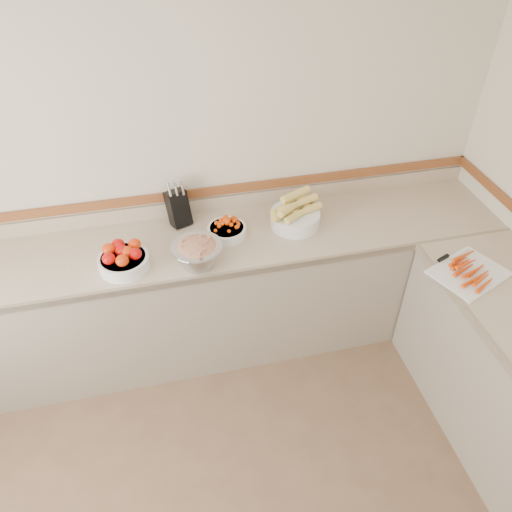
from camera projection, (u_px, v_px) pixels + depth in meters
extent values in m
plane|color=beige|center=(175.00, 159.00, 3.02)|extent=(4.00, 0.00, 4.00)
cube|color=#C1A88C|center=(188.00, 246.00, 3.05)|extent=(4.00, 0.65, 0.04)
cube|color=gray|center=(194.00, 298.00, 3.33)|extent=(4.00, 0.63, 0.86)
cube|color=gray|center=(195.00, 280.00, 2.81)|extent=(4.00, 0.02, 0.04)
cube|color=#C1A88C|center=(181.00, 208.00, 3.23)|extent=(4.00, 0.02, 0.10)
cube|color=brown|center=(180.00, 195.00, 3.17)|extent=(4.00, 0.02, 0.06)
cube|color=black|center=(178.00, 208.00, 3.12)|extent=(0.17, 0.18, 0.24)
cylinder|color=silver|center=(170.00, 192.00, 3.00)|extent=(0.03, 0.03, 0.06)
cylinder|color=silver|center=(176.00, 191.00, 3.01)|extent=(0.03, 0.03, 0.06)
cylinder|color=silver|center=(183.00, 190.00, 3.02)|extent=(0.03, 0.03, 0.06)
cylinder|color=silver|center=(169.00, 190.00, 3.02)|extent=(0.03, 0.03, 0.06)
cylinder|color=silver|center=(176.00, 189.00, 3.03)|extent=(0.03, 0.03, 0.06)
cylinder|color=silver|center=(182.00, 188.00, 3.04)|extent=(0.03, 0.03, 0.06)
cylinder|color=silver|center=(169.00, 187.00, 3.04)|extent=(0.03, 0.03, 0.06)
cylinder|color=silver|center=(175.00, 187.00, 3.05)|extent=(0.03, 0.03, 0.06)
cylinder|color=silver|center=(182.00, 186.00, 3.05)|extent=(0.03, 0.03, 0.06)
cylinder|color=white|center=(124.00, 262.00, 2.84)|extent=(0.29, 0.29, 0.08)
torus|color=white|center=(123.00, 258.00, 2.82)|extent=(0.29, 0.29, 0.01)
cylinder|color=white|center=(123.00, 258.00, 2.82)|extent=(0.25, 0.25, 0.01)
ellipsoid|color=red|center=(109.00, 259.00, 2.75)|extent=(0.07, 0.07, 0.07)
ellipsoid|color=#EB3508|center=(122.00, 261.00, 2.74)|extent=(0.07, 0.07, 0.07)
ellipsoid|color=red|center=(135.00, 254.00, 2.79)|extent=(0.07, 0.07, 0.07)
ellipsoid|color=#EB3508|center=(109.00, 249.00, 2.82)|extent=(0.07, 0.07, 0.07)
ellipsoid|color=red|center=(122.00, 251.00, 2.81)|extent=(0.07, 0.07, 0.07)
ellipsoid|color=#EB3508|center=(134.00, 244.00, 2.85)|extent=(0.07, 0.07, 0.07)
ellipsoid|color=red|center=(118.00, 245.00, 2.85)|extent=(0.07, 0.07, 0.07)
ellipsoid|color=#EB3508|center=(128.00, 252.00, 2.80)|extent=(0.07, 0.07, 0.07)
cylinder|color=white|center=(227.00, 231.00, 3.08)|extent=(0.24, 0.24, 0.06)
torus|color=white|center=(227.00, 228.00, 3.06)|extent=(0.24, 0.24, 0.01)
cylinder|color=white|center=(227.00, 228.00, 3.06)|extent=(0.21, 0.21, 0.01)
sphere|color=#F34608|center=(221.00, 222.00, 3.04)|extent=(0.03, 0.03, 0.03)
sphere|color=#F34608|center=(226.00, 222.00, 3.03)|extent=(0.03, 0.03, 0.03)
sphere|color=#F34608|center=(231.00, 218.00, 3.09)|extent=(0.03, 0.03, 0.03)
sphere|color=#F34608|center=(230.00, 217.00, 3.10)|extent=(0.03, 0.03, 0.03)
sphere|color=#F34608|center=(228.00, 219.00, 3.07)|extent=(0.03, 0.03, 0.03)
sphere|color=#F34608|center=(230.00, 217.00, 3.10)|extent=(0.03, 0.03, 0.03)
sphere|color=#F34608|center=(220.00, 222.00, 3.04)|extent=(0.03, 0.03, 0.03)
sphere|color=#F34608|center=(235.00, 222.00, 3.05)|extent=(0.03, 0.03, 0.03)
sphere|color=#F34608|center=(236.00, 219.00, 3.09)|extent=(0.03, 0.03, 0.03)
sphere|color=#F34608|center=(232.00, 222.00, 3.04)|extent=(0.03, 0.03, 0.03)
sphere|color=#F34608|center=(238.00, 226.00, 3.03)|extent=(0.03, 0.03, 0.03)
sphere|color=#F34608|center=(218.00, 225.00, 3.03)|extent=(0.03, 0.03, 0.03)
sphere|color=#F34608|center=(219.00, 226.00, 3.02)|extent=(0.03, 0.03, 0.03)
sphere|color=#F34608|center=(226.00, 220.00, 3.02)|extent=(0.03, 0.03, 0.03)
sphere|color=#F34608|center=(226.00, 220.00, 3.03)|extent=(0.03, 0.03, 0.03)
sphere|color=#F34608|center=(216.00, 220.00, 3.08)|extent=(0.03, 0.03, 0.03)
sphere|color=#F34608|center=(229.00, 231.00, 2.99)|extent=(0.03, 0.03, 0.03)
sphere|color=#F34608|center=(231.00, 218.00, 3.09)|extent=(0.03, 0.03, 0.03)
sphere|color=#F34608|center=(216.00, 223.00, 3.05)|extent=(0.03, 0.03, 0.03)
sphere|color=#F34608|center=(230.00, 223.00, 3.01)|extent=(0.03, 0.03, 0.03)
sphere|color=#F34608|center=(220.00, 226.00, 3.02)|extent=(0.03, 0.03, 0.03)
sphere|color=#F34608|center=(231.00, 225.00, 3.01)|extent=(0.03, 0.03, 0.03)
sphere|color=#F34608|center=(213.00, 225.00, 3.04)|extent=(0.03, 0.03, 0.03)
sphere|color=#F34608|center=(229.00, 219.00, 3.07)|extent=(0.03, 0.03, 0.03)
sphere|color=#F34608|center=(224.00, 218.00, 3.06)|extent=(0.03, 0.03, 0.03)
sphere|color=#F34608|center=(235.00, 226.00, 3.02)|extent=(0.03, 0.03, 0.03)
sphere|color=#F34608|center=(223.00, 221.00, 3.04)|extent=(0.03, 0.03, 0.03)
sphere|color=#F34608|center=(223.00, 221.00, 3.04)|extent=(0.03, 0.03, 0.03)
sphere|color=#F34608|center=(236.00, 227.00, 3.02)|extent=(0.03, 0.03, 0.03)
sphere|color=#F34608|center=(215.00, 225.00, 3.04)|extent=(0.03, 0.03, 0.03)
sphere|color=#F34608|center=(227.00, 230.00, 2.99)|extent=(0.03, 0.03, 0.03)
sphere|color=#F34608|center=(228.00, 219.00, 3.03)|extent=(0.03, 0.03, 0.03)
sphere|color=#F34608|center=(224.00, 220.00, 3.05)|extent=(0.03, 0.03, 0.03)
sphere|color=#F34608|center=(220.00, 219.00, 3.09)|extent=(0.03, 0.03, 0.03)
sphere|color=#F34608|center=(240.00, 223.00, 3.06)|extent=(0.03, 0.03, 0.03)
sphere|color=#F34608|center=(224.00, 222.00, 3.03)|extent=(0.03, 0.03, 0.03)
sphere|color=#F34608|center=(228.00, 221.00, 3.03)|extent=(0.03, 0.03, 0.03)
sphere|color=#F34608|center=(228.00, 220.00, 3.03)|extent=(0.03, 0.03, 0.03)
sphere|color=#F34608|center=(223.00, 220.00, 3.05)|extent=(0.03, 0.03, 0.03)
sphere|color=#F34608|center=(222.00, 223.00, 3.03)|extent=(0.03, 0.03, 0.03)
sphere|color=#F34608|center=(227.00, 223.00, 3.02)|extent=(0.03, 0.03, 0.03)
sphere|color=#F34608|center=(227.00, 220.00, 3.02)|extent=(0.03, 0.03, 0.03)
cylinder|color=white|center=(295.00, 219.00, 3.15)|extent=(0.31, 0.31, 0.09)
torus|color=white|center=(295.00, 213.00, 3.12)|extent=(0.32, 0.32, 0.01)
cylinder|color=#F9D567|center=(286.00, 213.00, 3.08)|extent=(0.21, 0.14, 0.05)
cylinder|color=#F9D567|center=(298.00, 214.00, 3.07)|extent=(0.20, 0.15, 0.05)
cylinder|color=#F9D567|center=(307.00, 210.00, 3.11)|extent=(0.21, 0.11, 0.05)
cylinder|color=#F9D567|center=(285.00, 207.00, 3.13)|extent=(0.21, 0.14, 0.05)
cylinder|color=#F9D567|center=(299.00, 204.00, 3.15)|extent=(0.21, 0.09, 0.05)
cylinder|color=#F9D567|center=(293.00, 204.00, 3.07)|extent=(0.20, 0.15, 0.05)
cylinder|color=#F9D567|center=(303.00, 201.00, 3.09)|extent=(0.21, 0.11, 0.05)
cylinder|color=#F9D567|center=(296.00, 194.00, 3.07)|extent=(0.21, 0.13, 0.05)
cylinder|color=#F9D567|center=(291.00, 207.00, 3.04)|extent=(0.20, 0.16, 0.05)
cylinder|color=#B2B2BA|center=(198.00, 255.00, 2.84)|extent=(0.29, 0.29, 0.14)
torus|color=#B2B2BA|center=(197.00, 247.00, 2.80)|extent=(0.30, 0.30, 0.01)
ellipsoid|color=#C81648|center=(197.00, 248.00, 2.81)|extent=(0.24, 0.24, 0.08)
cube|color=#C81648|center=(197.00, 249.00, 2.78)|extent=(0.03, 0.03, 0.02)
cube|color=#A6CE64|center=(183.00, 247.00, 2.78)|extent=(0.02, 0.02, 0.02)
cube|color=#C81648|center=(204.00, 250.00, 2.75)|extent=(0.02, 0.02, 0.02)
cube|color=#A6CE64|center=(200.00, 253.00, 2.72)|extent=(0.03, 0.03, 0.02)
cube|color=#C81648|center=(191.00, 254.00, 2.74)|extent=(0.02, 0.02, 0.02)
cube|color=#A6CE64|center=(193.00, 250.00, 2.77)|extent=(0.02, 0.02, 0.02)
cube|color=#C81648|center=(200.00, 247.00, 2.76)|extent=(0.02, 0.02, 0.02)
cube|color=#A6CE64|center=(182.00, 241.00, 2.81)|extent=(0.03, 0.03, 0.02)
cube|color=#C81648|center=(210.00, 237.00, 2.82)|extent=(0.03, 0.03, 0.02)
cube|color=#A6CE64|center=(209.00, 239.00, 2.84)|extent=(0.02, 0.02, 0.02)
cube|color=#C81648|center=(200.00, 249.00, 2.76)|extent=(0.02, 0.02, 0.02)
cube|color=#A6CE64|center=(200.00, 237.00, 2.84)|extent=(0.03, 0.03, 0.02)
cube|color=#C81648|center=(198.00, 244.00, 2.78)|extent=(0.03, 0.03, 0.02)
cube|color=#A6CE64|center=(206.00, 243.00, 2.79)|extent=(0.03, 0.03, 0.02)
cube|color=white|center=(469.00, 273.00, 2.82)|extent=(0.48, 0.44, 0.01)
cone|color=#F24608|center=(482.00, 285.00, 2.71)|extent=(0.15, 0.08, 0.02)
cone|color=#F24608|center=(481.00, 280.00, 2.72)|extent=(0.15, 0.08, 0.02)
cone|color=#F24608|center=(477.00, 280.00, 2.75)|extent=(0.15, 0.08, 0.02)
cone|color=#F24608|center=(475.00, 277.00, 2.77)|extent=(0.15, 0.08, 0.02)
cone|color=#F24608|center=(474.00, 272.00, 2.77)|extent=(0.15, 0.08, 0.02)
cone|color=#F24608|center=(471.00, 272.00, 2.80)|extent=(0.15, 0.08, 0.02)
cone|color=#F24608|center=(468.00, 269.00, 2.82)|extent=(0.15, 0.08, 0.02)
cone|color=#F24608|center=(467.00, 264.00, 2.82)|extent=(0.15, 0.08, 0.02)
cone|color=#F24608|center=(464.00, 264.00, 2.85)|extent=(0.15, 0.08, 0.02)
cone|color=#F24608|center=(462.00, 261.00, 2.87)|extent=(0.15, 0.08, 0.02)
cone|color=#F24608|center=(461.00, 256.00, 2.87)|extent=(0.15, 0.08, 0.02)
cube|color=silver|center=(462.00, 256.00, 2.92)|extent=(0.16, 0.09, 0.00)
cube|color=black|center=(443.00, 258.00, 2.90)|extent=(0.09, 0.05, 0.02)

